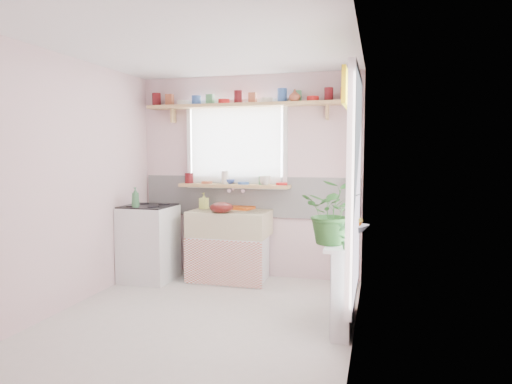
# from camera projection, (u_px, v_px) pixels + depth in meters

# --- Properties ---
(room) EXTENTS (3.20, 3.20, 3.20)m
(room) POSITION_uv_depth(u_px,v_px,m) (289.00, 170.00, 4.81)
(room) COLOR beige
(room) RESTS_ON ground
(sink_unit) EXTENTS (0.95, 0.65, 1.11)m
(sink_unit) POSITION_uv_depth(u_px,v_px,m) (230.00, 245.00, 5.52)
(sink_unit) COLOR white
(sink_unit) RESTS_ON ground
(cooker) EXTENTS (0.58, 0.58, 0.93)m
(cooker) POSITION_uv_depth(u_px,v_px,m) (149.00, 243.00, 5.53)
(cooker) COLOR white
(cooker) RESTS_ON ground
(radiator_ledge) EXTENTS (0.22, 0.95, 0.78)m
(radiator_ledge) POSITION_uv_depth(u_px,v_px,m) (344.00, 281.00, 4.09)
(radiator_ledge) COLOR white
(radiator_ledge) RESTS_ON ground
(windowsill) EXTENTS (1.40, 0.22, 0.04)m
(windowsill) POSITION_uv_depth(u_px,v_px,m) (234.00, 186.00, 5.63)
(windowsill) COLOR tan
(windowsill) RESTS_ON room
(pine_shelf) EXTENTS (2.52, 0.24, 0.04)m
(pine_shelf) POSITION_uv_depth(u_px,v_px,m) (245.00, 105.00, 5.50)
(pine_shelf) COLOR tan
(pine_shelf) RESTS_ON room
(shelf_crockery) EXTENTS (2.47, 0.11, 0.12)m
(shelf_crockery) POSITION_uv_depth(u_px,v_px,m) (245.00, 99.00, 5.49)
(shelf_crockery) COLOR #590F14
(shelf_crockery) RESTS_ON pine_shelf
(sill_crockery) EXTENTS (1.35, 0.11, 0.12)m
(sill_crockery) POSITION_uv_depth(u_px,v_px,m) (230.00, 180.00, 5.64)
(sill_crockery) COLOR #590F14
(sill_crockery) RESTS_ON windowsill
(dish_tray) EXTENTS (0.41, 0.34, 0.04)m
(dish_tray) POSITION_uv_depth(u_px,v_px,m) (239.00, 208.00, 5.66)
(dish_tray) COLOR #D65513
(dish_tray) RESTS_ON sink_unit
(colander) EXTENTS (0.29, 0.29, 0.13)m
(colander) POSITION_uv_depth(u_px,v_px,m) (221.00, 207.00, 5.30)
(colander) COLOR #4F100D
(colander) RESTS_ON sink_unit
(jade_plant) EXTENTS (0.53, 0.47, 0.55)m
(jade_plant) POSITION_uv_depth(u_px,v_px,m) (333.00, 212.00, 3.85)
(jade_plant) COLOR #295A24
(jade_plant) RESTS_ON radiator_ledge
(fruit_bowl) EXTENTS (0.41, 0.41, 0.08)m
(fruit_bowl) POSITION_uv_depth(u_px,v_px,m) (351.00, 229.00, 4.43)
(fruit_bowl) COLOR white
(fruit_bowl) RESTS_ON radiator_ledge
(herb_pot) EXTENTS (0.13, 0.10, 0.23)m
(herb_pot) POSITION_uv_depth(u_px,v_px,m) (345.00, 235.00, 3.65)
(herb_pot) COLOR #27622C
(herb_pot) RESTS_ON radiator_ledge
(soap_bottle_sink) EXTENTS (0.11, 0.11, 0.20)m
(soap_bottle_sink) POSITION_uv_depth(u_px,v_px,m) (204.00, 201.00, 5.68)
(soap_bottle_sink) COLOR #D9E566
(soap_bottle_sink) RESTS_ON sink_unit
(sill_cup) EXTENTS (0.17, 0.17, 0.11)m
(sill_cup) POSITION_uv_depth(u_px,v_px,m) (265.00, 181.00, 5.46)
(sill_cup) COLOR beige
(sill_cup) RESTS_ON windowsill
(sill_bowl) EXTENTS (0.19, 0.19, 0.06)m
(sill_bowl) POSITION_uv_depth(u_px,v_px,m) (228.00, 181.00, 5.71)
(sill_bowl) COLOR #3147A0
(sill_bowl) RESTS_ON windowsill
(shelf_vase) EXTENTS (0.17, 0.17, 0.14)m
(shelf_vase) POSITION_uv_depth(u_px,v_px,m) (295.00, 95.00, 5.27)
(shelf_vase) COLOR #A04B31
(shelf_vase) RESTS_ON pine_shelf
(cooker_bottle) EXTENTS (0.09, 0.09, 0.23)m
(cooker_bottle) POSITION_uv_depth(u_px,v_px,m) (135.00, 197.00, 5.28)
(cooker_bottle) COLOR #397345
(cooker_bottle) RESTS_ON cooker
(fruit) EXTENTS (0.20, 0.14, 0.10)m
(fruit) POSITION_uv_depth(u_px,v_px,m) (352.00, 222.00, 4.43)
(fruit) COLOR #DF5E12
(fruit) RESTS_ON fruit_bowl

